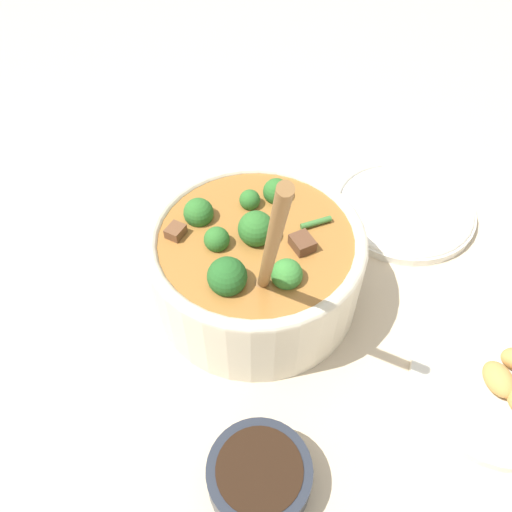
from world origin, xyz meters
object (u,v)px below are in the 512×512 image
object	(u,v)px
empty_plate	(402,208)
food_plate	(498,386)
condiment_bowl	(259,475)
stew_bowl	(256,261)

from	to	relation	value
empty_plate	food_plate	bearing A→B (deg)	57.58
condiment_bowl	empty_plate	distance (m)	0.44
stew_bowl	empty_plate	bearing A→B (deg)	171.97
condiment_bowl	empty_plate	xyz separation A→B (m)	(-0.42, -0.14, -0.01)
stew_bowl	empty_plate	world-z (taller)	stew_bowl
stew_bowl	empty_plate	xyz separation A→B (m)	(-0.26, 0.04, -0.06)
empty_plate	food_plate	size ratio (longest dim) A/B	1.17
condiment_bowl	food_plate	distance (m)	0.28
condiment_bowl	food_plate	world-z (taller)	condiment_bowl
stew_bowl	condiment_bowl	distance (m)	0.24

